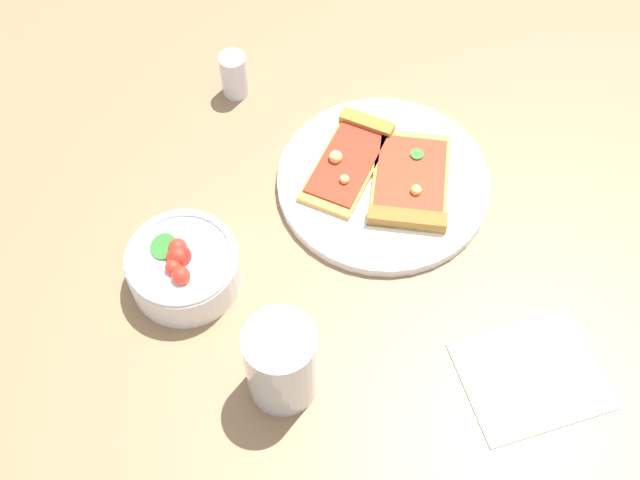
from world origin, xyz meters
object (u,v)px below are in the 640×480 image
object	(u,v)px
plate	(383,182)
pizza_slice_far	(410,186)
salad_bowl	(183,267)
paper_napkin	(531,375)
pizza_slice_near	(351,156)
pepper_shaker	(234,72)
soda_glass	(281,364)

from	to	relation	value
plate	pizza_slice_far	bearing A→B (deg)	150.83
salad_bowl	paper_napkin	distance (m)	0.41
pizza_slice_near	paper_napkin	xyz separation A→B (m)	(-0.18, 0.29, -0.02)
salad_bowl	pepper_shaker	distance (m)	0.30
plate	paper_napkin	world-z (taller)	plate
pizza_slice_near	pepper_shaker	distance (m)	0.20
plate	soda_glass	xyz separation A→B (m)	(0.13, 0.26, 0.05)
salad_bowl	soda_glass	xyz separation A→B (m)	(-0.11, 0.13, 0.02)
pepper_shaker	plate	bearing A→B (deg)	138.90
salad_bowl	pizza_slice_near	bearing A→B (deg)	-141.51
plate	salad_bowl	distance (m)	0.27
pizza_slice_far	paper_napkin	size ratio (longest dim) A/B	1.05
pizza_slice_near	soda_glass	bearing A→B (deg)	73.10
plate	soda_glass	distance (m)	0.30
soda_glass	salad_bowl	bearing A→B (deg)	-50.17
plate	paper_napkin	bearing A→B (deg)	118.44
salad_bowl	paper_napkin	xyz separation A→B (m)	(-0.38, 0.13, -0.03)
plate	pepper_shaker	world-z (taller)	pepper_shaker
soda_glass	pepper_shaker	xyz separation A→B (m)	(0.06, -0.43, -0.02)
pizza_slice_near	pizza_slice_far	bearing A→B (deg)	145.03
pizza_slice_far	paper_napkin	distance (m)	0.27
pizza_slice_far	paper_napkin	bearing A→B (deg)	114.39
soda_glass	paper_napkin	size ratio (longest dim) A/B	0.77
plate	paper_napkin	xyz separation A→B (m)	(-0.14, 0.26, -0.01)
pizza_slice_near	soda_glass	xyz separation A→B (m)	(0.09, 0.29, 0.03)
pizza_slice_far	salad_bowl	bearing A→B (deg)	22.09
salad_bowl	soda_glass	size ratio (longest dim) A/B	1.11
pizza_slice_near	pizza_slice_far	distance (m)	0.09
pizza_slice_near	salad_bowl	world-z (taller)	salad_bowl
pizza_slice_near	salad_bowl	bearing A→B (deg)	38.49
plate	pizza_slice_far	size ratio (longest dim) A/B	1.68
paper_napkin	pepper_shaker	size ratio (longest dim) A/B	1.96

